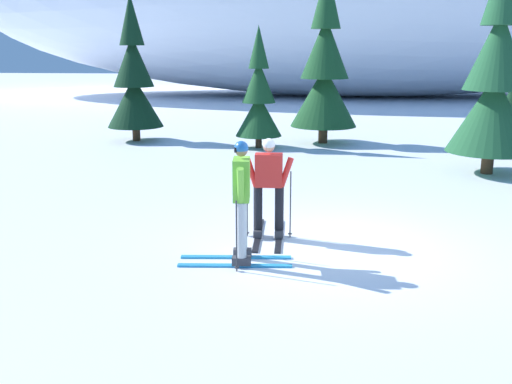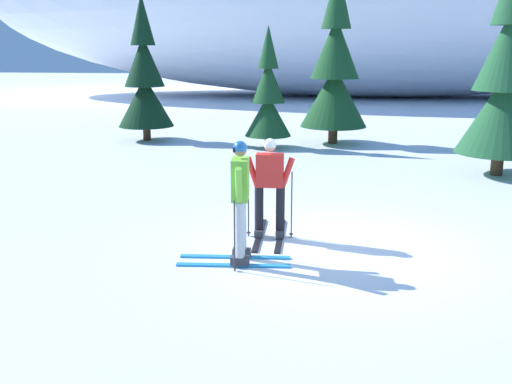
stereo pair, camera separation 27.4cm
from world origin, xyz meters
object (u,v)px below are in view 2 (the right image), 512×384
(skier_lime_jacket, at_px, (240,199))
(pine_tree_center_left, at_px, (335,71))
(skier_red_jacket, at_px, (270,186))
(pine_tree_left, at_px, (268,98))
(pine_tree_far_left, at_px, (145,80))
(pine_tree_center_right, at_px, (505,81))

(skier_lime_jacket, height_order, pine_tree_center_left, pine_tree_center_left)
(skier_red_jacket, height_order, skier_lime_jacket, skier_lime_jacket)
(pine_tree_left, relative_size, pine_tree_center_left, 0.67)
(skier_red_jacket, height_order, pine_tree_far_left, pine_tree_far_left)
(pine_tree_left, height_order, pine_tree_center_right, pine_tree_center_right)
(pine_tree_center_right, bearing_deg, skier_red_jacket, -132.52)
(skier_red_jacket, xyz_separation_m, pine_tree_far_left, (-5.25, 10.15, 1.14))
(skier_red_jacket, bearing_deg, pine_tree_left, 95.86)
(pine_tree_far_left, bearing_deg, skier_lime_jacket, -66.60)
(skier_red_jacket, xyz_separation_m, pine_tree_center_left, (1.14, 10.24, 1.47))
(skier_lime_jacket, relative_size, pine_tree_far_left, 0.38)
(skier_red_jacket, bearing_deg, pine_tree_far_left, 117.33)
(skier_lime_jacket, xyz_separation_m, pine_tree_far_left, (-4.92, 11.37, 1.05))
(skier_lime_jacket, bearing_deg, skier_red_jacket, 75.03)
(pine_tree_center_left, bearing_deg, skier_lime_jacket, -97.27)
(pine_tree_left, distance_m, pine_tree_center_left, 2.48)
(skier_red_jacket, height_order, pine_tree_center_left, pine_tree_center_left)
(pine_tree_far_left, bearing_deg, pine_tree_left, -13.43)
(pine_tree_far_left, bearing_deg, skier_red_jacket, -62.67)
(pine_tree_center_left, relative_size, pine_tree_center_right, 1.01)
(pine_tree_far_left, bearing_deg, pine_tree_center_left, 0.80)
(pine_tree_far_left, relative_size, pine_tree_left, 1.28)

